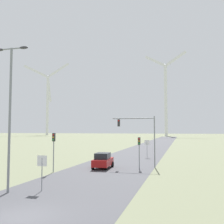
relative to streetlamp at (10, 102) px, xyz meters
name	(u,v)px	position (x,y,z in m)	size (l,w,h in m)	color
ground_plane	(21,217)	(4.08, -4.41, -6.65)	(600.00, 600.00, 0.00)	#757A5B
road_surface	(145,150)	(4.08, 43.59, -6.65)	(10.00, 240.00, 0.01)	#47474C
streetlamp	(10,102)	(0.00, 0.00, 0.00)	(2.81, 0.32, 10.79)	gray
stop_sign_near	(42,166)	(2.10, 1.12, -4.80)	(0.81, 0.07, 2.64)	gray
stop_sign_far	(147,145)	(6.68, 26.85, -4.64)	(0.81, 0.07, 2.88)	gray
traffic_light_post_near_left	(54,144)	(-1.13, 9.12, -3.57)	(0.28, 0.33, 4.22)	gray
traffic_light_post_near_right	(139,146)	(7.38, 14.27, -3.95)	(0.28, 0.34, 3.68)	gray
traffic_light_mast_overhead	(139,130)	(7.24, 15.51, -2.15)	(5.34, 0.35, 6.24)	gray
car_approaching	(103,161)	(3.15, 13.39, -5.74)	(2.07, 4.21, 1.83)	maroon
wind_turbine_far_left	(48,99)	(-98.87, 184.60, 24.24)	(33.79, 18.50, 63.60)	white
wind_turbine_left	(166,94)	(1.41, 173.00, 23.78)	(29.84, 7.04, 59.97)	white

